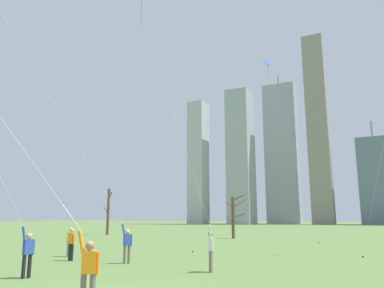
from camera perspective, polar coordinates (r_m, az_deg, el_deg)
name	(u,v)px	position (r m, az deg, el deg)	size (l,w,h in m)	color
kite_flyer_far_back_pink	(99,192)	(18.51, -14.04, -7.12)	(4.67, 8.22, 14.83)	#726656
kite_flyer_midfield_left_yellow	(37,190)	(10.66, -22.56, -6.45)	(7.55, 2.29, 10.21)	#726656
kite_flyer_foreground_left_red	(188,179)	(14.17, -0.59, -5.32)	(0.52, 13.26, 17.89)	#726656
bystander_strolling_midfield	(70,240)	(23.30, -18.05, -13.77)	(0.27, 0.50, 1.62)	#726656
bystander_far_off_by_trees	(71,243)	(21.02, -17.90, -14.12)	(0.50, 0.28, 1.62)	black
distant_kite_high_overhead_blue	(273,83)	(34.13, 12.25, 9.02)	(3.22, 4.47, 16.08)	blue
bare_tree_right_of_center	(234,214)	(41.03, 6.39, -10.61)	(2.49, 1.57, 4.67)	brown
bare_tree_center	(108,210)	(50.50, -12.64, -9.80)	(2.19, 2.15, 5.90)	brown
skyline_slender_spire	(318,127)	(132.13, 18.63, 2.52)	(6.77, 5.34, 64.10)	gray
skyline_squat_block	(282,152)	(139.19, 13.54, -1.25)	(11.52, 5.90, 54.65)	#9EA3AD
skyline_short_annex	(198,162)	(129.48, 1.00, -2.75)	(5.64, 6.65, 42.13)	#B2B2B7
skyline_tall_tower	(241,156)	(126.24, 7.42, -1.83)	(7.62, 8.54, 44.78)	#9EA3AD
skyline_mid_tower_right	(377,181)	(130.46, 26.34, -5.07)	(10.27, 10.11, 32.60)	slate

